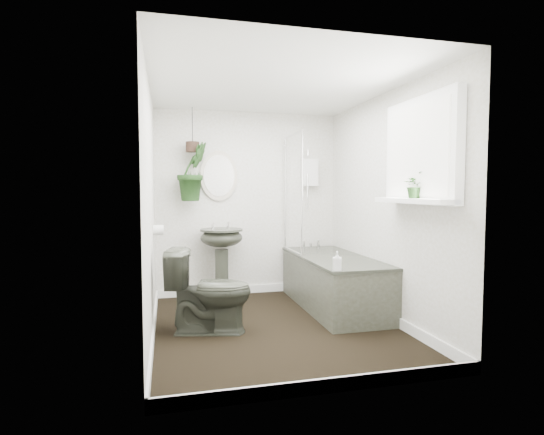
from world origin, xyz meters
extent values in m
cube|color=black|center=(0.00, 0.00, -0.01)|extent=(2.30, 2.80, 0.02)
cube|color=white|center=(0.00, 0.00, 2.31)|extent=(2.30, 2.80, 0.02)
cube|color=white|center=(0.00, 1.41, 1.15)|extent=(2.30, 0.02, 2.30)
cube|color=white|center=(0.00, -1.41, 1.15)|extent=(2.30, 0.02, 2.30)
cube|color=white|center=(-1.16, 0.00, 1.15)|extent=(0.02, 2.80, 2.30)
cube|color=white|center=(1.16, 0.00, 1.15)|extent=(0.02, 2.80, 2.30)
cube|color=white|center=(0.00, 0.00, 0.05)|extent=(2.30, 2.80, 0.10)
cube|color=white|center=(0.80, 1.34, 1.55)|extent=(0.20, 0.10, 0.35)
ellipsoid|color=beige|center=(-0.38, 1.37, 1.50)|extent=(0.46, 0.03, 0.62)
cylinder|color=black|center=(-0.78, 1.36, 1.40)|extent=(0.04, 0.04, 0.22)
cylinder|color=white|center=(-1.10, 0.70, 0.90)|extent=(0.11, 0.11, 0.11)
cube|color=white|center=(1.09, -0.70, 1.65)|extent=(0.08, 1.00, 0.90)
cube|color=white|center=(1.02, -0.70, 1.23)|extent=(0.18, 1.00, 0.04)
cube|color=white|center=(1.04, -0.70, 1.65)|extent=(0.01, 0.86, 0.76)
imported|color=#2C3026|center=(-0.63, 0.00, 0.39)|extent=(0.84, 0.60, 0.78)
imported|color=black|center=(1.03, -0.72, 1.36)|extent=(0.22, 0.20, 0.22)
imported|color=black|center=(-0.70, 1.25, 1.54)|extent=(0.49, 0.47, 0.70)
imported|color=black|center=(0.51, -0.29, 0.67)|extent=(0.11, 0.11, 0.18)
cylinder|color=#312017|center=(-0.70, 1.25, 1.83)|extent=(0.16, 0.16, 0.12)
camera|label=1|loc=(-1.00, -3.90, 1.32)|focal=28.00mm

